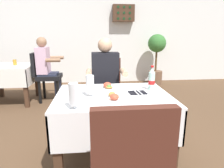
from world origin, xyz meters
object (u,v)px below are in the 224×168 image
background_patron (47,66)px  background_table_tumbler (15,62)px  cola_bottle_primary (152,79)px  plate_near_camera (114,97)px  plate_far_diner (108,87)px  wall_bottle_rack (123,13)px  chair_near_camera_side (127,164)px  napkin_cutlery_set (137,93)px  background_dining_table (11,75)px  beer_glass_middle (74,96)px  background_chair_right (45,74)px  chair_far_diner_seat (107,89)px  potted_plant_corner (156,55)px  beer_glass_left (90,86)px  seated_diner_far (106,80)px  main_dining_table (113,111)px

background_patron → background_table_tumbler: (-0.60, 0.03, 0.07)m
cola_bottle_primary → plate_near_camera: bearing=-147.2°
plate_far_diner → wall_bottle_rack: bearing=78.5°
chair_near_camera_side → napkin_cutlery_set: bearing=73.5°
background_dining_table → background_table_tumbler: size_ratio=7.90×
beer_glass_middle → background_dining_table: bearing=121.0°
background_chair_right → napkin_cutlery_set: bearing=-55.5°
chair_far_diner_seat → background_table_tumbler: 2.11m
potted_plant_corner → wall_bottle_rack: size_ratio=2.36×
cola_bottle_primary → background_table_tumbler: cola_bottle_primary is taller
napkin_cutlery_set → potted_plant_corner: bearing=68.7°
plate_near_camera → beer_glass_left: (-0.22, 0.11, 0.09)m
cola_bottle_primary → background_chair_right: bearing=129.0°
chair_far_diner_seat → plate_near_camera: bearing=-90.2°
cola_bottle_primary → background_chair_right: size_ratio=0.27×
plate_near_camera → background_chair_right: (-1.14, 2.20, -0.19)m
beer_glass_left → cola_bottle_primary: size_ratio=0.79×
chair_near_camera_side → napkin_cutlery_set: (0.25, 0.84, 0.18)m
beer_glass_middle → seated_diner_far: bearing=73.6°
seated_diner_far → plate_far_diner: bearing=-90.6°
chair_far_diner_seat → potted_plant_corner: size_ratio=0.74×
chair_near_camera_side → plate_far_diner: 1.03m
main_dining_table → seated_diner_far: (-0.03, 0.71, 0.15)m
seated_diner_far → cola_bottle_primary: size_ratio=4.84×
seated_diner_far → plate_near_camera: seated_diner_far is taller
main_dining_table → beer_glass_middle: 0.57m
plate_near_camera → plate_far_diner: 0.35m
plate_near_camera → background_patron: size_ratio=0.18×
background_table_tumbler → beer_glass_left: bearing=-55.2°
seated_diner_far → beer_glass_left: (-0.19, -0.76, 0.12)m
chair_far_diner_seat → cola_bottle_primary: (0.42, -0.70, 0.29)m
chair_near_camera_side → background_dining_table: size_ratio=1.12×
seated_diner_far → potted_plant_corner: (1.50, 2.44, 0.08)m
seated_diner_far → background_patron: bearing=128.7°
background_table_tumbler → wall_bottle_rack: bearing=31.0°
main_dining_table → plate_near_camera: size_ratio=4.95×
beer_glass_left → plate_near_camera: bearing=-26.8°
background_dining_table → background_patron: size_ratio=0.69×
chair_near_camera_side → beer_glass_left: (-0.22, 0.78, 0.28)m
background_chair_right → background_table_tumbler: size_ratio=8.82×
chair_far_diner_seat → background_patron: bearing=131.8°
chair_far_diner_seat → beer_glass_left: (-0.22, -0.87, 0.28)m
main_dining_table → wall_bottle_rack: bearing=79.7°
background_table_tumbler → main_dining_table: bearing=-50.8°
main_dining_table → chair_near_camera_side: 0.82m
background_chair_right → beer_glass_left: bearing=-66.2°
background_table_tumbler → beer_glass_middle: bearing=-61.0°
seated_diner_far → beer_glass_middle: (-0.32, -1.07, 0.13)m
plate_near_camera → background_table_tumbler: size_ratio=2.03×
background_patron → plate_far_diner: bearing=-60.2°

